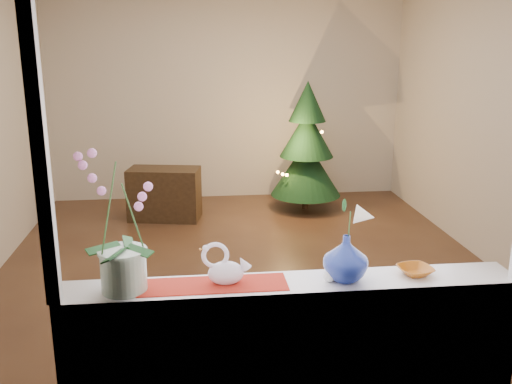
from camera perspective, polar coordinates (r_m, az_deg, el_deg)
ground at (r=5.29m, az=-0.98°, el=-7.61°), size 5.00×5.00×0.00m
wall_back at (r=7.40m, az=-2.90°, el=9.76°), size 4.50×0.10×2.70m
wall_front at (r=2.50m, az=4.35°, el=-1.11°), size 4.50×0.10×2.70m
wall_right at (r=5.60m, az=22.71°, el=6.86°), size 0.10×5.00×2.70m
window_apron at (r=2.92m, az=3.83°, el=-18.29°), size 2.20×0.08×0.88m
windowsill at (r=2.77m, az=3.67°, el=-9.31°), size 2.20×0.26×0.04m
window_frame at (r=2.45m, az=4.39°, el=6.97°), size 2.22×0.06×1.60m
runner at (r=2.73m, az=-4.32°, el=-9.23°), size 0.70×0.20×0.01m
orchid_pot at (r=2.62m, az=-13.40°, el=-2.95°), size 0.30×0.30×0.66m
swan at (r=2.70m, az=-3.04°, el=-7.22°), size 0.24×0.13×0.20m
blue_vase at (r=2.77m, az=8.98°, el=-6.19°), size 0.32×0.32×0.26m
lily at (r=2.69m, az=9.18°, el=-1.71°), size 0.14×0.08×0.19m
paperweight at (r=2.77m, az=7.36°, el=-8.28°), size 0.08×0.08×0.06m
amber_dish at (r=2.94m, az=15.63°, el=-7.64°), size 0.17×0.17×0.04m
xmas_tree at (r=6.91m, az=5.08°, el=4.57°), size 0.89×0.89×1.56m
side_table at (r=6.67m, az=-9.13°, el=-0.19°), size 0.86×0.54×0.60m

